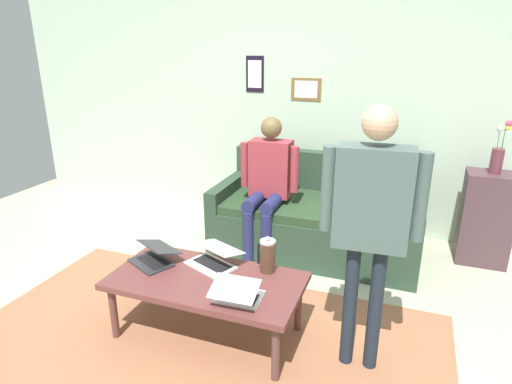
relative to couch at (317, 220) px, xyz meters
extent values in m
plane|color=#ABB092|center=(0.28, 1.53, -0.30)|extent=(7.68, 7.68, 0.00)
cube|color=#996142|center=(0.41, 1.63, -0.30)|extent=(3.19, 1.77, 0.01)
cube|color=#B1C5AD|center=(0.28, -0.67, 1.05)|extent=(7.04, 0.10, 2.70)
cube|color=black|center=(0.86, -0.62, 1.28)|extent=(0.20, 0.02, 0.37)
cube|color=silver|center=(0.86, -0.61, 1.28)|extent=(0.15, 0.00, 0.28)
cube|color=brown|center=(0.31, -0.62, 1.15)|extent=(0.31, 0.02, 0.22)
cube|color=silver|center=(0.31, -0.61, 1.15)|extent=(0.24, 0.00, 0.17)
cube|color=#283D2D|center=(0.00, 0.04, -0.09)|extent=(1.88, 0.92, 0.42)
cube|color=#273F25|center=(0.00, 0.06, 0.16)|extent=(1.64, 0.84, 0.08)
cube|color=#283D2D|center=(0.00, -0.35, 0.35)|extent=(1.88, 0.14, 0.46)
cube|color=#283D2D|center=(-0.88, 0.04, 0.22)|extent=(0.12, 0.92, 0.20)
cube|color=#283D2D|center=(0.88, 0.04, 0.22)|extent=(0.12, 0.92, 0.20)
cube|color=brown|center=(0.41, 1.53, 0.10)|extent=(1.27, 0.64, 0.04)
cylinder|color=brown|center=(-0.16, 1.79, -0.11)|extent=(0.05, 0.05, 0.39)
cylinder|color=brown|center=(0.97, 1.79, -0.11)|extent=(0.05, 0.05, 0.39)
cylinder|color=brown|center=(-0.16, 1.28, -0.11)|extent=(0.05, 0.05, 0.39)
cylinder|color=brown|center=(0.97, 1.28, -0.11)|extent=(0.05, 0.05, 0.39)
cube|color=silver|center=(0.11, 1.66, 0.13)|extent=(0.29, 0.23, 0.01)
cube|color=black|center=(0.11, 1.68, 0.14)|extent=(0.24, 0.14, 0.00)
cube|color=silver|center=(0.11, 1.74, 0.23)|extent=(0.29, 0.21, 0.06)
cube|color=white|center=(0.11, 1.74, 0.23)|extent=(0.26, 0.19, 0.05)
cube|color=#28282D|center=(0.86, 1.48, 0.13)|extent=(0.37, 0.32, 0.01)
cube|color=black|center=(0.85, 1.47, 0.14)|extent=(0.29, 0.23, 0.00)
cube|color=#28282D|center=(0.83, 1.42, 0.23)|extent=(0.36, 0.31, 0.07)
cube|color=white|center=(0.83, 1.42, 0.23)|extent=(0.32, 0.28, 0.06)
cube|color=silver|center=(0.45, 1.37, 0.13)|extent=(0.39, 0.33, 0.01)
cube|color=black|center=(0.44, 1.35, 0.14)|extent=(0.31, 0.23, 0.00)
cube|color=silver|center=(0.42, 1.29, 0.23)|extent=(0.39, 0.31, 0.05)
cube|color=white|center=(0.42, 1.29, 0.23)|extent=(0.35, 0.28, 0.04)
cylinder|color=#4C3323|center=(0.06, 1.29, 0.23)|extent=(0.10, 0.10, 0.21)
cylinder|color=#B7B7BC|center=(0.06, 1.29, 0.34)|extent=(0.11, 0.11, 0.02)
sphere|color=#B2B2B7|center=(0.06, 1.29, 0.37)|extent=(0.03, 0.03, 0.03)
cube|color=black|center=(0.12, 1.29, 0.24)|extent=(0.01, 0.01, 0.15)
cube|color=#4A3137|center=(-1.46, -0.28, 0.12)|extent=(0.42, 0.32, 0.84)
cylinder|color=brown|center=(-1.46, -0.28, 0.64)|extent=(0.10, 0.10, 0.22)
cylinder|color=#3D7038|center=(-1.48, -0.28, 0.85)|extent=(0.01, 0.03, 0.20)
sphere|color=silver|center=(-1.49, -0.28, 0.96)|extent=(0.04, 0.04, 0.04)
cylinder|color=#3D7038|center=(-1.48, -0.28, 0.84)|extent=(0.01, 0.03, 0.18)
sphere|color=yellow|center=(-1.49, -0.27, 0.93)|extent=(0.04, 0.04, 0.04)
cylinder|color=#3D7038|center=(-1.48, -0.28, 0.86)|extent=(0.01, 0.04, 0.21)
sphere|color=#E24161|center=(-1.50, -0.28, 0.97)|extent=(0.05, 0.05, 0.05)
cylinder|color=#3D7038|center=(-1.44, -0.27, 0.84)|extent=(0.01, 0.01, 0.17)
sphere|color=silver|center=(-1.44, -0.27, 0.92)|extent=(0.05, 0.05, 0.05)
cylinder|color=#1D252F|center=(-0.68, 1.47, 0.10)|extent=(0.08, 0.08, 0.81)
cylinder|color=#1D252F|center=(-0.53, 1.48, 0.10)|extent=(0.08, 0.08, 0.81)
cube|color=#465854|center=(-0.60, 1.47, 0.80)|extent=(0.42, 0.20, 0.58)
cylinder|color=#465854|center=(-0.85, 1.46, 0.83)|extent=(0.08, 0.08, 0.49)
cylinder|color=#465854|center=(-0.36, 1.49, 0.83)|extent=(0.08, 0.08, 0.49)
sphere|color=tan|center=(-0.60, 1.47, 1.21)|extent=(0.19, 0.19, 0.19)
cylinder|color=navy|center=(0.34, 0.50, -0.05)|extent=(0.10, 0.10, 0.50)
cylinder|color=navy|center=(0.51, 0.50, -0.05)|extent=(0.10, 0.10, 0.50)
cylinder|color=navy|center=(0.34, 0.32, 0.25)|extent=(0.12, 0.40, 0.12)
cylinder|color=navy|center=(0.51, 0.32, 0.25)|extent=(0.12, 0.40, 0.12)
cube|color=#953139|center=(0.42, 0.14, 0.51)|extent=(0.37, 0.20, 0.52)
cylinder|color=#953139|center=(0.18, 0.19, 0.53)|extent=(0.08, 0.08, 0.42)
cylinder|color=#953139|center=(0.66, 0.19, 0.53)|extent=(0.08, 0.08, 0.42)
sphere|color=brown|center=(0.42, 0.14, 0.88)|extent=(0.19, 0.19, 0.19)
camera|label=1|loc=(-0.78, 3.76, 1.60)|focal=30.29mm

